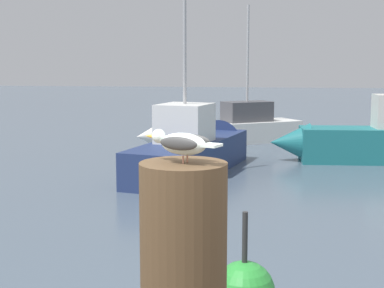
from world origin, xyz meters
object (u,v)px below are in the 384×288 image
boat_navy (200,148)px  boat_teal (367,140)px  boat_white (216,130)px  seagull (182,143)px  mooring_post (184,258)px

boat_navy → boat_teal: (4.27, 1.68, 0.06)m
boat_white → boat_navy: bearing=-88.8°
seagull → boat_navy: size_ratio=0.06×
boat_navy → boat_teal: 4.59m
boat_white → boat_navy: size_ratio=0.90×
boat_teal → boat_navy: bearing=-158.5°
boat_teal → seagull: bearing=-101.7°
seagull → mooring_post: bearing=-21.8°
seagull → boat_teal: bearing=78.3°
boat_teal → mooring_post: bearing=-101.7°
mooring_post → boat_teal: mooring_post is taller
boat_navy → boat_teal: boat_navy is taller
boat_white → boat_teal: boat_white is taller
mooring_post → boat_white: size_ratio=0.16×
seagull → boat_teal: seagull is taller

